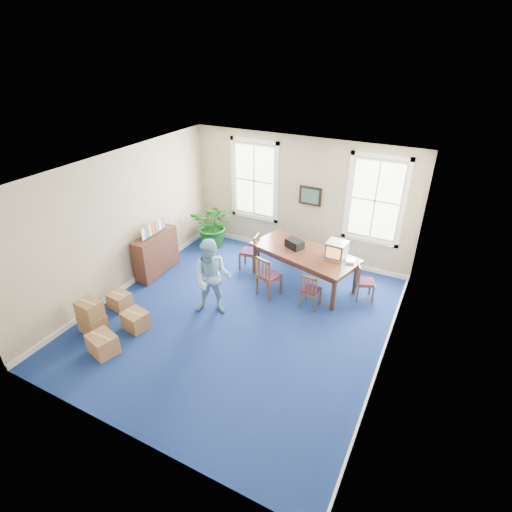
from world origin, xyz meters
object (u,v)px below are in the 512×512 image
at_px(credenza, 156,254).
at_px(cardboard_boxes, 102,316).
at_px(chair_near_left, 269,275).
at_px(conference_table, 304,267).
at_px(man, 212,278).
at_px(potted_plant, 214,225).
at_px(crt_tv, 337,250).

bearing_deg(credenza, cardboard_boxes, -79.69).
bearing_deg(chair_near_left, conference_table, -104.56).
bearing_deg(cardboard_boxes, conference_table, 50.70).
bearing_deg(credenza, conference_table, 18.03).
relative_size(conference_table, man, 1.45).
bearing_deg(potted_plant, conference_table, -12.50).
xyz_separation_m(man, credenza, (-2.15, 0.75, -0.34)).
bearing_deg(conference_table, credenza, -144.53).
height_order(crt_tv, potted_plant, potted_plant).
xyz_separation_m(conference_table, crt_tv, (0.74, 0.06, 0.62)).
distance_m(chair_near_left, cardboard_boxes, 3.64).
xyz_separation_m(chair_near_left, man, (-0.77, -1.15, 0.36)).
bearing_deg(conference_table, man, -107.20).
height_order(man, potted_plant, man).
relative_size(chair_near_left, man, 0.59).
relative_size(chair_near_left, credenza, 0.77).
height_order(conference_table, potted_plant, potted_plant).
height_order(conference_table, man, man).
height_order(crt_tv, man, man).
relative_size(crt_tv, cardboard_boxes, 0.36).
distance_m(crt_tv, credenza, 4.41).
bearing_deg(conference_table, crt_tv, 19.82).
relative_size(man, potted_plant, 1.32).
height_order(chair_near_left, credenza, credenza).
distance_m(crt_tv, man, 2.89).
relative_size(potted_plant, cardboard_boxes, 1.00).
bearing_deg(credenza, man, -21.26).
distance_m(man, potted_plant, 3.15).
relative_size(chair_near_left, cardboard_boxes, 0.78).
bearing_deg(man, potted_plant, 102.48).
xyz_separation_m(conference_table, potted_plant, (-2.95, 0.65, 0.23)).
bearing_deg(crt_tv, credenza, -158.76).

